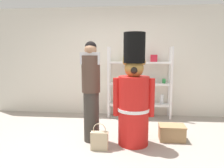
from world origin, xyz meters
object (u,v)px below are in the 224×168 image
(merchandise_shelf, at_px, (140,83))
(person_shopper, at_px, (91,90))
(display_crate, at_px, (172,132))
(teddy_bear_guard, at_px, (134,98))
(shopping_bag, at_px, (99,140))

(merchandise_shelf, xyz_separation_m, person_shopper, (-0.85, -1.55, 0.08))
(person_shopper, distance_m, display_crate, 1.59)
(teddy_bear_guard, height_order, display_crate, teddy_bear_guard)
(display_crate, bearing_deg, teddy_bear_guard, -161.12)
(person_shopper, bearing_deg, display_crate, 6.86)
(teddy_bear_guard, height_order, person_shopper, teddy_bear_guard)
(person_shopper, xyz_separation_m, shopping_bag, (0.19, -0.35, -0.74))
(teddy_bear_guard, bearing_deg, shopping_bag, -151.47)
(merchandise_shelf, height_order, person_shopper, person_shopper)
(teddy_bear_guard, relative_size, shopping_bag, 4.26)
(teddy_bear_guard, relative_size, display_crate, 4.07)
(person_shopper, xyz_separation_m, display_crate, (1.39, 0.17, -0.76))
(person_shopper, bearing_deg, merchandise_shelf, 61.10)
(merchandise_shelf, distance_m, shopping_bag, 2.11)
(person_shopper, bearing_deg, teddy_bear_guard, -4.99)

